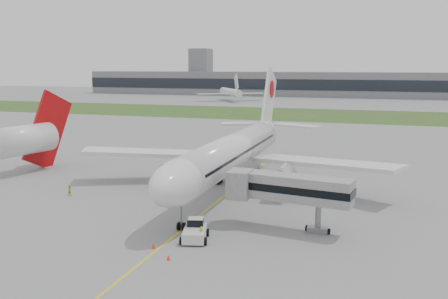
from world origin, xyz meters
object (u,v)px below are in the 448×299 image
(jet_bridge, at_px, (285,188))
(neighbor_aircraft, at_px, (27,139))
(ground_crew_near, at_px, (201,235))
(pushback_tug, at_px, (195,231))
(airliner, at_px, (234,151))

(jet_bridge, bearing_deg, neighbor_aircraft, 169.63)
(ground_crew_near, bearing_deg, pushback_tug, -43.46)
(airliner, xyz_separation_m, jet_bridge, (10.72, -16.06, -0.99))
(airliner, xyz_separation_m, pushback_tug, (2.46, -22.09, -4.72))
(airliner, height_order, ground_crew_near, airliner)
(jet_bridge, relative_size, ground_crew_near, 7.83)
(pushback_tug, relative_size, jet_bridge, 0.32)
(jet_bridge, relative_size, neighbor_aircraft, 0.77)
(airliner, height_order, pushback_tug, airliner)
(airliner, xyz_separation_m, ground_crew_near, (3.49, -22.94, -4.78))
(airliner, relative_size, neighbor_aircraft, 3.01)
(neighbor_aircraft, bearing_deg, airliner, 11.36)
(pushback_tug, height_order, ground_crew_near, pushback_tug)
(ground_crew_near, bearing_deg, neighbor_aircraft, -34.21)
(airliner, relative_size, ground_crew_near, 30.49)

